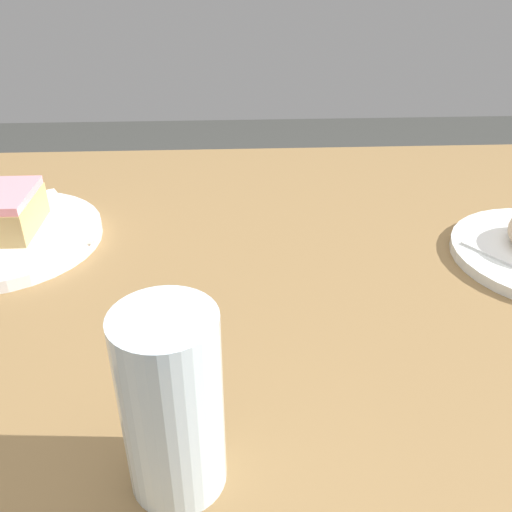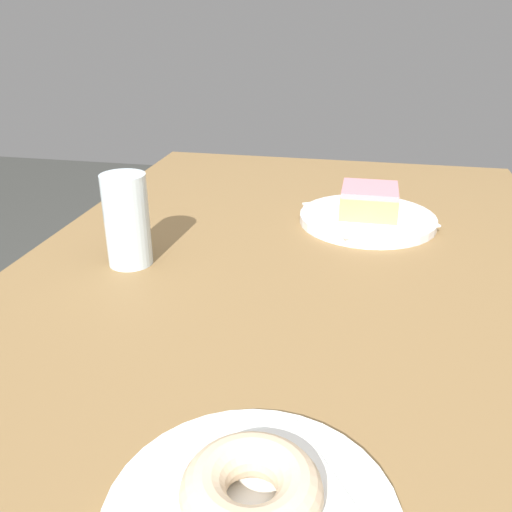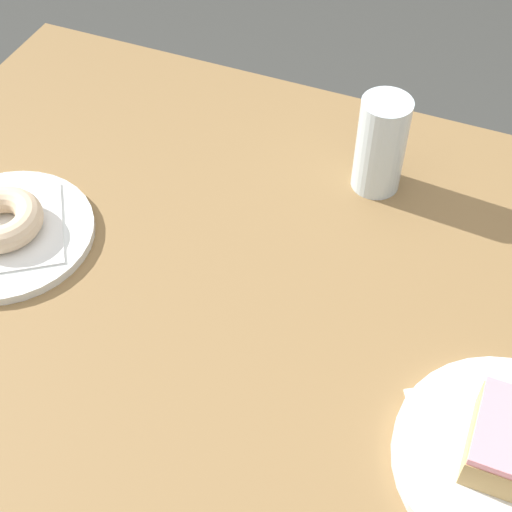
# 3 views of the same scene
# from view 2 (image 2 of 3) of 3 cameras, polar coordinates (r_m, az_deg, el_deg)

# --- Properties ---
(table) EXTENTS (1.29, 0.83, 0.72)m
(table) POSITION_cam_2_polar(r_m,az_deg,el_deg) (0.81, 3.98, -5.82)
(table) COLOR olive
(table) RESTS_ON ground_plane
(plate_glazed_square) EXTENTS (0.24, 0.24, 0.01)m
(plate_glazed_square) POSITION_cam_2_polar(r_m,az_deg,el_deg) (0.98, 11.60, 3.82)
(plate_glazed_square) COLOR white
(plate_glazed_square) RESTS_ON table
(napkin_glazed_square) EXTENTS (0.24, 0.24, 0.00)m
(napkin_glazed_square) POSITION_cam_2_polar(r_m,az_deg,el_deg) (0.97, 11.64, 4.31)
(napkin_glazed_square) COLOR white
(napkin_glazed_square) RESTS_ON plate_glazed_square
(donut_glazed_square) EXTENTS (0.10, 0.10, 0.05)m
(donut_glazed_square) POSITION_cam_2_polar(r_m,az_deg,el_deg) (0.97, 11.77, 5.74)
(donut_glazed_square) COLOR tan
(donut_glazed_square) RESTS_ON napkin_glazed_square
(napkin_sugar_ring) EXTENTS (0.20, 0.20, 0.00)m
(napkin_sugar_ring) POSITION_cam_2_polar(r_m,az_deg,el_deg) (0.44, -0.46, -24.99)
(napkin_sugar_ring) COLOR white
(napkin_sugar_ring) RESTS_ON plate_sugar_ring
(donut_sugar_ring) EXTENTS (0.10, 0.10, 0.03)m
(donut_sugar_ring) POSITION_cam_2_polar(r_m,az_deg,el_deg) (0.42, -0.47, -23.37)
(donut_sugar_ring) COLOR beige
(donut_sugar_ring) RESTS_ON napkin_sugar_ring
(water_glass) EXTENTS (0.06, 0.06, 0.14)m
(water_glass) POSITION_cam_2_polar(r_m,az_deg,el_deg) (0.80, -13.38, 3.67)
(water_glass) COLOR silver
(water_glass) RESTS_ON table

